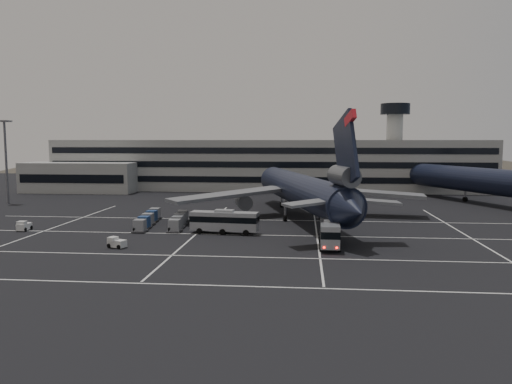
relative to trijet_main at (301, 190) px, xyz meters
The scene contains 12 objects.
ground 22.12m from the trijet_main, 116.34° to the right, with size 260.00×260.00×0.00m, color black.
lane_markings 21.09m from the trijet_main, 114.86° to the right, with size 90.00×55.62×0.01m.
terminal 53.39m from the trijet_main, 103.53° to the left, with size 125.00×26.00×24.00m.
hills 151.97m from the trijet_main, 86.79° to the left, with size 352.00×180.00×44.00m.
lightpole_left 66.75m from the trijet_main, 166.29° to the left, with size 2.40×2.40×18.28m.
trijet_main is the anchor object (origin of this frame).
trijet_far 47.05m from the trijet_main, 37.03° to the left, with size 30.95×54.63×18.08m.
bus_near 22.22m from the trijet_main, 79.75° to the right, with size 2.89×10.67×3.74m.
bus_far 18.75m from the trijet_main, 128.06° to the right, with size 10.44×3.40×3.62m.
tug_a 45.64m from the trijet_main, 160.61° to the right, with size 1.53×2.49×1.56m.
tug_b 35.28m from the trijet_main, 132.73° to the right, with size 2.62×2.13×1.47m.
uld_cluster 24.75m from the trijet_main, 158.80° to the right, with size 9.01×15.20×1.96m.
Camera 1 is at (9.95, -68.50, 14.08)m, focal length 35.00 mm.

